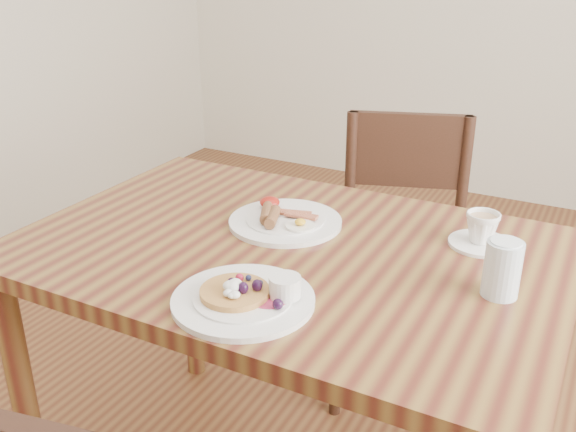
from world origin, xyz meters
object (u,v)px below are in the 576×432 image
Objects in this scene: dining_table at (288,283)px; breakfast_plate at (284,220)px; chair_far at (402,244)px; water_glass at (502,269)px; pancake_plate at (246,297)px; teacup_saucer at (482,232)px.

dining_table is 4.44× the size of breakfast_plate.
water_glass is at bearing 102.29° from chair_far.
chair_far reaches higher than pancake_plate.
water_glass is at bearing -11.00° from breakfast_plate.
teacup_saucer is (0.31, -0.44, 0.29)m from chair_far.
dining_table is 1.36× the size of chair_far.
pancake_plate is 0.56m from teacup_saucer.
pancake_plate is at bearing -79.50° from dining_table.
chair_far is 3.26× the size of pancake_plate.
breakfast_plate is 0.53m from water_glass.
water_glass is (0.08, -0.20, 0.02)m from teacup_saucer.
dining_table is 0.16m from breakfast_plate.
pancake_plate reaches higher than breakfast_plate.
chair_far reaches higher than breakfast_plate.
breakfast_plate is (-0.11, 0.35, -0.00)m from pancake_plate.
pancake_plate reaches higher than dining_table.
pancake_plate is 1.93× the size of teacup_saucer.
teacup_saucer reaches higher than breakfast_plate.
water_glass is at bearing -68.52° from teacup_saucer.
chair_far is 0.62m from breakfast_plate.
water_glass is at bearing 31.41° from pancake_plate.
dining_table is 10.76× the size of water_glass.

